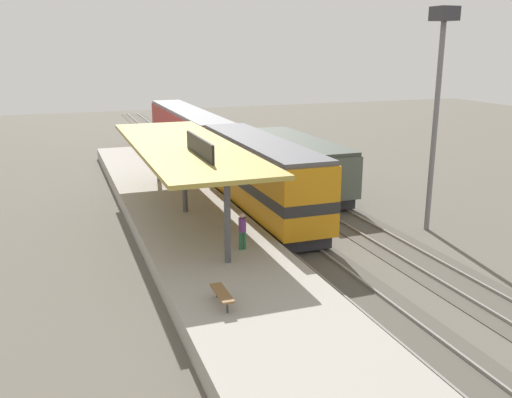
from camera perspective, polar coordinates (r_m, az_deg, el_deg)
ground_plane at (r=33.60m, az=3.90°, el=-1.66°), size 120.00×120.00×0.00m
track_near at (r=32.86m, az=0.71°, el=-1.95°), size 3.20×110.00×0.16m
track_far at (r=34.68m, az=7.84°, el=-1.16°), size 3.20×110.00×0.16m
platform at (r=31.48m, az=-7.16°, el=-2.06°), size 6.00×44.00×0.90m
station_canopy at (r=30.43m, az=-7.37°, el=5.25°), size 5.20×18.00×4.70m
platform_bench at (r=20.11m, az=-3.49°, el=-9.57°), size 0.44×1.70×0.50m
locomotive at (r=32.76m, az=0.36°, el=2.31°), size 2.93×14.43×4.44m
passenger_carriage_single at (r=49.76m, az=-6.88°, el=6.59°), size 2.90×20.00×4.24m
freight_car at (r=38.65m, az=4.45°, el=3.61°), size 2.80×12.00×3.54m
light_mast at (r=30.89m, az=18.17°, el=12.00°), size 1.10×1.10×11.70m
person_waiting at (r=25.15m, az=-1.40°, el=-3.09°), size 0.34×0.34×1.71m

